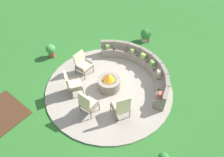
% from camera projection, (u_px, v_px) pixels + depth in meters
% --- Properties ---
extents(ground_plane, '(24.00, 24.00, 0.00)m').
position_uv_depth(ground_plane, '(109.00, 88.00, 9.22)').
color(ground_plane, '#2D6B28').
extents(patio_circle, '(5.32, 5.32, 0.06)m').
position_uv_depth(patio_circle, '(109.00, 88.00, 9.20)').
color(patio_circle, '#9E9384').
rests_on(patio_circle, ground_plane).
extents(mulch_bed_left, '(1.79, 1.52, 0.04)m').
position_uv_depth(mulch_bed_left, '(2.00, 113.00, 8.31)').
color(mulch_bed_left, '#472B19').
rests_on(mulch_bed_left, ground_plane).
extents(fire_pit, '(0.94, 0.94, 0.77)m').
position_uv_depth(fire_pit, '(109.00, 83.00, 8.96)').
color(fire_pit, gray).
rests_on(fire_pit, patio_circle).
extents(curved_stone_bench, '(4.22, 2.19, 0.73)m').
position_uv_depth(curved_stone_bench, '(142.00, 66.00, 9.66)').
color(curved_stone_bench, gray).
rests_on(curved_stone_bench, patio_circle).
extents(lounge_chair_front_left, '(0.62, 0.61, 1.03)m').
position_uv_depth(lounge_chair_front_left, '(82.00, 63.00, 9.43)').
color(lounge_chair_front_left, brown).
rests_on(lounge_chair_front_left, patio_circle).
extents(lounge_chair_front_right, '(0.81, 0.84, 1.13)m').
position_uv_depth(lounge_chair_front_right, '(72.00, 83.00, 8.58)').
color(lounge_chair_front_right, brown).
rests_on(lounge_chair_front_right, patio_circle).
extents(lounge_chair_back_left, '(0.61, 0.56, 1.16)m').
position_uv_depth(lounge_chair_back_left, '(87.00, 103.00, 7.87)').
color(lounge_chair_back_left, brown).
rests_on(lounge_chair_back_left, patio_circle).
extents(lounge_chair_back_right, '(0.80, 0.80, 1.12)m').
position_uv_depth(lounge_chair_back_right, '(121.00, 107.00, 7.78)').
color(lounge_chair_back_right, brown).
rests_on(lounge_chair_back_right, patio_circle).
extents(potted_plant_0, '(0.45, 0.45, 0.69)m').
position_uv_depth(potted_plant_0, '(51.00, 50.00, 10.41)').
color(potted_plant_0, brown).
rests_on(potted_plant_0, ground_plane).
extents(potted_plant_1, '(0.39, 0.39, 0.67)m').
position_uv_depth(potted_plant_1, '(147.00, 35.00, 11.31)').
color(potted_plant_1, brown).
rests_on(potted_plant_1, ground_plane).
extents(potted_plant_2, '(0.54, 0.54, 0.70)m').
position_uv_depth(potted_plant_2, '(146.00, 35.00, 11.33)').
color(potted_plant_2, '#A89E8E').
rests_on(potted_plant_2, ground_plane).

